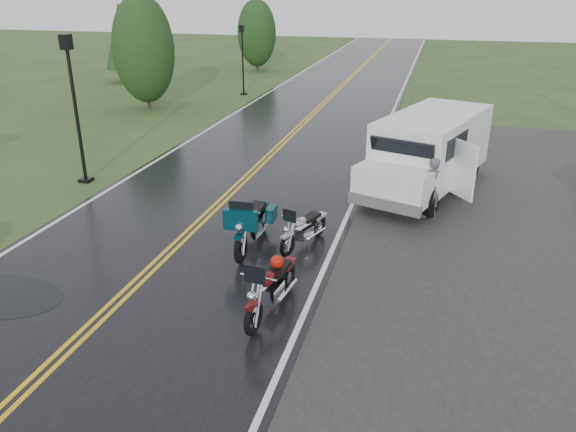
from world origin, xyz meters
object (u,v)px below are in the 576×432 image
Objects in this scene: lamp_post_near_left at (76,111)px; van_white at (370,164)px; motorcycle_silver at (287,237)px; motorcycle_red at (253,305)px; motorcycle_teal at (240,236)px; lamp_post_far_left at (243,60)px; person_at_van at (431,189)px.

van_white is at bearing 2.56° from lamp_post_near_left.
motorcycle_red is at bearing -66.93° from motorcycle_silver.
motorcycle_teal is at bearing -31.83° from lamp_post_near_left.
motorcycle_red is 0.48× the size of lamp_post_near_left.
motorcycle_silver is 21.31m from lamp_post_far_left.
lamp_post_far_left reaches higher than motorcycle_teal.
motorcycle_teal is at bearing -71.10° from lamp_post_far_left.
lamp_post_far_left reaches higher than motorcycle_silver.
motorcycle_silver is 1.13× the size of person_at_van.
lamp_post_near_left reaches higher than van_white.
lamp_post_near_left is (-7.85, 3.70, 1.78)m from motorcycle_silver.
van_white reaches higher than motorcycle_silver.
motorcycle_red is 10.77m from lamp_post_near_left.
person_at_van is at bearing -1.28° from lamp_post_near_left.
van_white is at bearing 87.54° from motorcycle_red.
motorcycle_red is at bearing -70.50° from lamp_post_far_left.
lamp_post_far_left is (-8.13, 22.97, 1.30)m from motorcycle_red.
van_white is at bearing -59.24° from lamp_post_far_left.
van_white is 9.32m from lamp_post_near_left.
motorcycle_silver is at bearing -89.62° from van_white.
person_at_van is 0.36× the size of lamp_post_near_left.
motorcycle_silver is (-0.22, 3.23, -0.10)m from motorcycle_red.
lamp_post_far_left is at bearing 106.76° from motorcycle_teal.
van_white reaches higher than motorcycle_red.
motorcycle_red is at bearing -79.99° from van_white.
lamp_post_far_left is (-7.91, 19.74, 1.39)m from motorcycle_silver.
lamp_post_near_left is at bearing -44.46° from person_at_van.
motorcycle_silver is at bearing -68.16° from lamp_post_far_left.
motorcycle_red is at bearing -68.21° from motorcycle_teal.
motorcycle_silver is 0.41× the size of lamp_post_near_left.
motorcycle_teal is (-1.17, 2.64, 0.07)m from motorcycle_red.
motorcycle_teal is 1.29× the size of motorcycle_silver.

